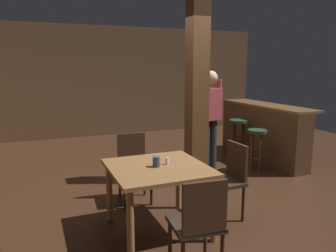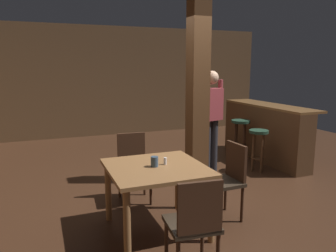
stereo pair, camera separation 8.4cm
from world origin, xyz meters
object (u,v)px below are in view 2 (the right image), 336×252
Objects in this scene: dining_table at (156,176)px; standing_person at (211,117)px; chair_north at (133,163)px; chair_south at (195,222)px; bar_stool_mid at (240,130)px; salt_shaker at (165,161)px; bar_counter at (264,132)px; chair_east at (227,177)px; napkin_cup at (154,162)px; bar_stool_near at (258,141)px.

standing_person reaches higher than dining_table.
standing_person reaches higher than chair_north.
bar_stool_mid is at bearing 50.68° from chair_south.
salt_shaker is 0.05× the size of standing_person.
salt_shaker is 0.04× the size of bar_counter.
dining_table is 1.15× the size of chair_east.
standing_person reaches higher than napkin_cup.
salt_shaker reaches higher than bar_stool_mid.
bar_counter is at bearing 33.36° from napkin_cup.
salt_shaker reaches higher than bar_stool_near.
bar_counter is at bearing 33.46° from dining_table.
napkin_cup is 0.14× the size of bar_stool_mid.
dining_table is at bearing -140.09° from bar_stool_mid.
chair_south is at bearing -121.45° from standing_person.
chair_south reaches higher than napkin_cup.
chair_east is 1.14× the size of bar_stool_mid.
chair_south is 8.08× the size of napkin_cup.
dining_table is at bearing -136.12° from standing_person.
bar_counter is at bearing 18.77° from chair_north.
napkin_cup is at bearing -150.47° from bar_stool_near.
bar_stool_mid reaches higher than dining_table.
chair_south is 11.42× the size of salt_shaker.
standing_person reaches higher than salt_shaker.
chair_south is 3.16m from bar_stool_near.
chair_north is (-0.01, 0.92, -0.12)m from dining_table.
chair_south is at bearing -88.33° from dining_table.
chair_south reaches higher than salt_shaker.
salt_shaker is 1.85m from standing_person.
chair_east is at bearing -127.01° from bar_stool_mid.
salt_shaker is 2.55m from bar_stool_near.
napkin_cup is at bearing -91.00° from chair_north.
dining_table is 1.97m from standing_person.
salt_shaker is at bearing 84.63° from chair_south.
chair_east is at bearing -2.57° from salt_shaker.
salt_shaker is 3.04m from bar_stool_mid.
bar_stool_near is at bearing -134.09° from bar_counter.
standing_person is 1.65m from bar_counter.
chair_north is 0.94m from salt_shaker.
bar_stool_near is at bearing 29.63° from dining_table.
standing_person is 2.37× the size of bar_stool_near.
bar_stool_mid is (0.11, 0.71, 0.05)m from bar_stool_near.
standing_person is (1.36, 2.23, 0.50)m from chair_south.
chair_east is 8.08× the size of napkin_cup.
bar_counter is (1.99, 1.91, 0.04)m from chair_east.
chair_north and chair_east have the same top height.
bar_stool_near is at bearing -1.89° from standing_person.
dining_table is at bearing 18.13° from napkin_cup.
dining_table is at bearing 179.25° from chair_east.
bar_counter is (2.89, 1.90, -0.24)m from napkin_cup.
dining_table is 13.12× the size of salt_shaker.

